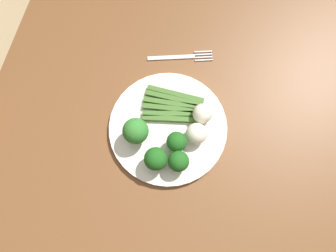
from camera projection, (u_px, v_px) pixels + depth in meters
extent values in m
cube|color=tan|center=(169.00, 190.00, 1.46)|extent=(6.00, 6.00, 0.02)
cube|color=brown|center=(169.00, 160.00, 0.76)|extent=(1.31, 0.93, 0.04)
cylinder|color=brown|center=(105.00, 15.00, 1.31)|extent=(0.07, 0.07, 0.70)
cylinder|color=brown|center=(304.00, 55.00, 1.26)|extent=(0.07, 0.07, 0.70)
cylinder|color=brown|center=(44.00, 134.00, 1.30)|extent=(0.04, 0.04, 0.45)
cylinder|color=brown|center=(24.00, 221.00, 1.20)|extent=(0.04, 0.04, 0.45)
cylinder|color=silver|center=(168.00, 128.00, 0.76)|extent=(0.28, 0.28, 0.01)
cube|color=#3D6626|center=(176.00, 94.00, 0.77)|extent=(0.02, 0.14, 0.01)
cube|color=#3D6626|center=(174.00, 99.00, 0.77)|extent=(0.01, 0.14, 0.01)
cube|color=#3D6626|center=(173.00, 104.00, 0.76)|extent=(0.02, 0.14, 0.01)
cube|color=#3D6626|center=(172.00, 109.00, 0.76)|extent=(0.03, 0.14, 0.01)
cube|color=#3D6626|center=(172.00, 114.00, 0.75)|extent=(0.04, 0.14, 0.01)
cube|color=#3D6626|center=(172.00, 119.00, 0.75)|extent=(0.04, 0.14, 0.01)
cylinder|color=#609E3D|center=(137.00, 135.00, 0.74)|extent=(0.02, 0.02, 0.02)
sphere|color=#337A2D|center=(136.00, 131.00, 0.71)|extent=(0.06, 0.06, 0.06)
cylinder|color=#4C7F2B|center=(176.00, 144.00, 0.73)|extent=(0.02, 0.02, 0.02)
sphere|color=#1E5B1C|center=(177.00, 142.00, 0.71)|extent=(0.05, 0.05, 0.05)
cylinder|color=#4C7F2B|center=(178.00, 163.00, 0.72)|extent=(0.02, 0.02, 0.02)
sphere|color=#1E5B1C|center=(179.00, 161.00, 0.69)|extent=(0.05, 0.05, 0.05)
cylinder|color=#4C7F2B|center=(156.00, 161.00, 0.72)|extent=(0.02, 0.02, 0.02)
sphere|color=#1E5B1C|center=(156.00, 159.00, 0.69)|extent=(0.05, 0.05, 0.05)
sphere|color=silver|center=(202.00, 114.00, 0.74)|extent=(0.05, 0.05, 0.05)
sphere|color=silver|center=(197.00, 134.00, 0.72)|extent=(0.05, 0.05, 0.05)
cube|color=silver|center=(171.00, 58.00, 0.82)|extent=(0.04, 0.12, 0.00)
cube|color=silver|center=(204.00, 60.00, 0.82)|extent=(0.02, 0.04, 0.00)
cube|color=silver|center=(204.00, 57.00, 0.82)|extent=(0.02, 0.04, 0.00)
cube|color=silver|center=(203.00, 55.00, 0.82)|extent=(0.02, 0.04, 0.00)
cube|color=silver|center=(203.00, 52.00, 0.82)|extent=(0.02, 0.04, 0.00)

